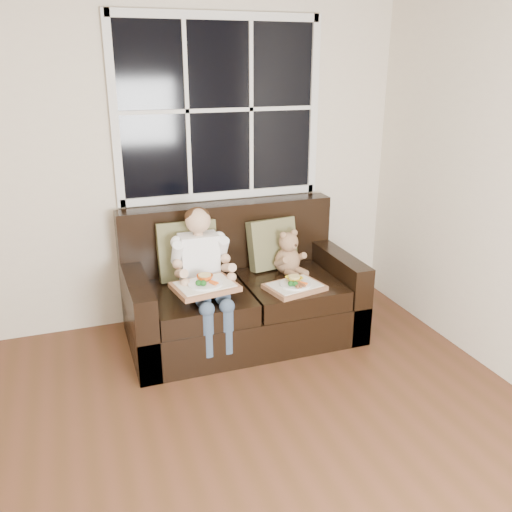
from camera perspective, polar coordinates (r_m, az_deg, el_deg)
name	(u,v)px	position (r m, az deg, el deg)	size (l,w,h in m)	color
room_walls	(191,202)	(1.68, -6.83, 5.66)	(4.52, 5.02, 2.71)	beige
window_back	(219,110)	(4.24, -3.89, 15.09)	(1.62, 0.04, 1.37)	black
loveseat	(240,296)	(4.15, -1.70, -4.22)	(1.70, 0.92, 0.96)	black
pillow_left	(187,251)	(4.07, -7.23, 0.58)	(0.44, 0.21, 0.45)	brown
pillow_right	(272,244)	(4.26, 1.73, 1.29)	(0.41, 0.24, 0.40)	brown
child	(203,264)	(3.83, -5.64, -0.85)	(0.40, 0.60, 0.90)	white
teddy_bear	(288,255)	(4.17, 3.40, 0.05)	(0.24, 0.29, 0.35)	#987350
tray_left	(205,285)	(3.67, -5.40, -3.09)	(0.46, 0.38, 0.09)	#976644
tray_right	(295,286)	(3.91, 4.08, -3.14)	(0.44, 0.37, 0.09)	#976644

